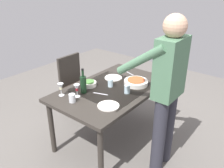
{
  "coord_description": "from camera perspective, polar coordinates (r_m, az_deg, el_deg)",
  "views": [
    {
      "loc": [
        2.02,
        1.61,
        1.99
      ],
      "look_at": [
        0.0,
        0.0,
        0.79
      ],
      "focal_mm": 37.82,
      "sensor_mm": 36.0,
      "label": 1
    }
  ],
  "objects": [
    {
      "name": "wine_bottle",
      "position": [
        2.73,
        -6.95,
        0.03
      ],
      "size": [
        0.07,
        0.07,
        0.3
      ],
      "color": "black",
      "rests_on": "dining_table"
    },
    {
      "name": "table_fork",
      "position": [
        2.72,
        -2.78,
        -2.38
      ],
      "size": [
        0.07,
        0.18,
        0.0
      ],
      "primitive_type": "cube",
      "rotation": [
        0.0,
        0.0,
        0.32
      ],
      "color": "silver",
      "rests_on": "dining_table"
    },
    {
      "name": "water_cup_near_right",
      "position": [
        2.57,
        -9.6,
        -3.37
      ],
      "size": [
        0.07,
        0.07,
        0.09
      ],
      "primitive_type": "cylinder",
      "color": "silver",
      "rests_on": "dining_table"
    },
    {
      "name": "side_bowl_salad",
      "position": [
        2.91,
        -5.56,
        0.1
      ],
      "size": [
        0.18,
        0.18,
        0.07
      ],
      "color": "white",
      "rests_on": "dining_table"
    },
    {
      "name": "wine_glass_left",
      "position": [
        2.7,
        -12.29,
        -0.76
      ],
      "size": [
        0.07,
        0.07,
        0.15
      ],
      "color": "white",
      "rests_on": "dining_table"
    },
    {
      "name": "chair_near",
      "position": [
        3.58,
        -9.03,
        0.54
      ],
      "size": [
        0.4,
        0.4,
        0.91
      ],
      "color": "black",
      "rests_on": "ground_plane"
    },
    {
      "name": "water_cup_near_left",
      "position": [
        2.73,
        3.71,
        -1.26
      ],
      "size": [
        0.07,
        0.07,
        0.1
      ],
      "primitive_type": "cylinder",
      "color": "silver",
      "rests_on": "dining_table"
    },
    {
      "name": "dinner_plate_far",
      "position": [
        3.13,
        0.31,
        1.52
      ],
      "size": [
        0.23,
        0.23,
        0.01
      ],
      "primitive_type": "cylinder",
      "color": "white",
      "rests_on": "dining_table"
    },
    {
      "name": "person_server",
      "position": [
        2.41,
        13.02,
        -0.92
      ],
      "size": [
        0.42,
        0.61,
        1.69
      ],
      "color": "#2D2D38",
      "rests_on": "ground_plane"
    },
    {
      "name": "water_cup_far_left",
      "position": [
        2.88,
        -0.39,
        0.25
      ],
      "size": [
        0.06,
        0.06,
        0.1
      ],
      "primitive_type": "cylinder",
      "color": "silver",
      "rests_on": "dining_table"
    },
    {
      "name": "ground_plane",
      "position": [
        3.26,
        0.0,
        -12.67
      ],
      "size": [
        6.0,
        6.0,
        0.0
      ],
      "primitive_type": "plane",
      "color": "#66605B"
    },
    {
      "name": "dining_table",
      "position": [
        2.9,
        0.0,
        -2.25
      ],
      "size": [
        1.46,
        0.91,
        0.74
      ],
      "color": "#332D28",
      "rests_on": "ground_plane"
    },
    {
      "name": "table_knife",
      "position": [
        3.31,
        4.08,
        2.72
      ],
      "size": [
        0.08,
        0.19,
        0.0
      ],
      "primitive_type": "cube",
      "rotation": [
        0.0,
        0.0,
        -0.32
      ],
      "color": "silver",
      "rests_on": "dining_table"
    },
    {
      "name": "serving_bowl_pasta",
      "position": [
        2.96,
        5.83,
        0.49
      ],
      "size": [
        0.3,
        0.3,
        0.07
      ],
      "color": "white",
      "rests_on": "dining_table"
    },
    {
      "name": "dinner_plate_near",
      "position": [
        2.47,
        -0.87,
        -5.29
      ],
      "size": [
        0.23,
        0.23,
        0.01
      ],
      "primitive_type": "cylinder",
      "color": "white",
      "rests_on": "dining_table"
    },
    {
      "name": "wine_glass_right",
      "position": [
        2.64,
        -8.49,
        -1.04
      ],
      "size": [
        0.07,
        0.07,
        0.15
      ],
      "color": "white",
      "rests_on": "dining_table"
    }
  ]
}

